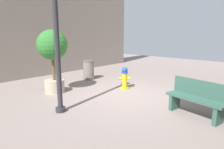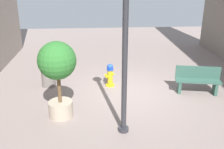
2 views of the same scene
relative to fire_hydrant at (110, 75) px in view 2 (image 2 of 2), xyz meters
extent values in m
plane|color=gray|center=(-0.56, 0.61, -0.44)|extent=(23.40, 23.40, 0.00)
cylinder|color=gold|center=(0.00, 0.00, -0.41)|extent=(0.34, 0.34, 0.05)
cylinder|color=gold|center=(0.00, 0.00, -0.09)|extent=(0.20, 0.20, 0.59)
cylinder|color=blue|center=(0.00, 0.00, 0.23)|extent=(0.25, 0.25, 0.06)
sphere|color=blue|center=(0.00, 0.00, 0.32)|extent=(0.23, 0.23, 0.23)
cylinder|color=gold|center=(0.09, 0.11, -0.02)|extent=(0.15, 0.16, 0.09)
cylinder|color=gold|center=(-0.10, -0.10, -0.02)|extent=(0.15, 0.16, 0.09)
cylinder|color=gold|center=(0.11, -0.10, -0.06)|extent=(0.18, 0.18, 0.12)
cube|color=#33594C|center=(-3.67, 1.00, -0.21)|extent=(0.18, 0.41, 0.45)
cube|color=#33594C|center=(-2.45, 0.76, -0.21)|extent=(0.18, 0.41, 0.45)
cube|color=#33594C|center=(-3.06, 0.88, 0.04)|extent=(1.61, 0.74, 0.06)
cube|color=#33594C|center=(-3.10, 0.69, 0.29)|extent=(1.54, 0.36, 0.44)
cylinder|color=tan|center=(1.61, 2.14, -0.20)|extent=(0.72, 0.72, 0.48)
cylinder|color=brown|center=(1.61, 2.14, 0.52)|extent=(0.11, 0.11, 0.96)
sphere|color=#2D722D|center=(1.61, 2.14, 1.32)|extent=(1.08, 1.08, 1.08)
cylinder|color=#2D2D33|center=(-0.17, 3.08, -0.38)|extent=(0.28, 0.28, 0.12)
cylinder|color=#2D2D33|center=(-0.17, 3.08, 1.67)|extent=(0.14, 0.14, 3.97)
cylinder|color=slate|center=(2.32, -0.15, 0.00)|extent=(0.51, 0.51, 0.87)
cylinder|color=#5B5551|center=(2.32, -0.15, 0.45)|extent=(0.54, 0.54, 0.04)
camera|label=1|loc=(-4.79, 6.01, 1.70)|focal=31.92mm
camera|label=2|loc=(0.58, 9.08, 3.61)|focal=41.64mm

